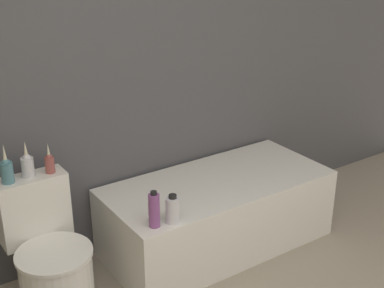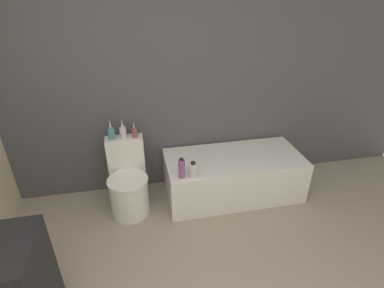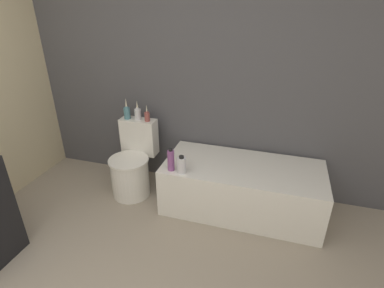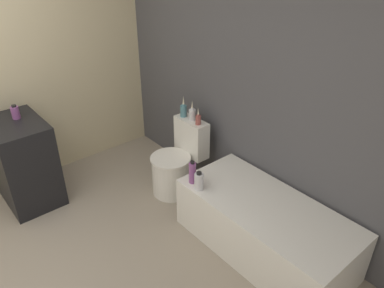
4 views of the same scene
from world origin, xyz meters
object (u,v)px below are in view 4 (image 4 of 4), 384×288
at_px(soap_bottle_glass, 15,112).
at_px(shampoo_bottle_short, 199,181).
at_px(vase_gold, 183,110).
at_px(vase_bronze, 198,119).
at_px(vase_silver, 192,113).
at_px(shampoo_bottle_tall, 192,173).
at_px(toilet, 177,165).
at_px(bathtub, 264,227).

distance_m(soap_bottle_glass, shampoo_bottle_short, 1.84).
height_order(vase_gold, vase_bronze, vase_gold).
relative_size(vase_silver, shampoo_bottle_tall, 0.95).
bearing_deg(toilet, shampoo_bottle_tall, -23.65).
bearing_deg(bathtub, shampoo_bottle_tall, -157.54).
distance_m(soap_bottle_glass, vase_bronze, 1.72).
height_order(bathtub, vase_gold, vase_gold).
bearing_deg(shampoo_bottle_tall, toilet, 156.35).
relative_size(soap_bottle_glass, vase_silver, 0.67).
relative_size(bathtub, shampoo_bottle_tall, 6.95).
bearing_deg(toilet, soap_bottle_glass, -128.13).
height_order(bathtub, soap_bottle_glass, soap_bottle_glass).
bearing_deg(shampoo_bottle_tall, vase_silver, 140.03).
xyz_separation_m(toilet, soap_bottle_glass, (-0.92, -1.17, 0.62)).
bearing_deg(vase_gold, bathtub, -7.35).
height_order(toilet, soap_bottle_glass, soap_bottle_glass).
relative_size(bathtub, vase_silver, 7.28).
height_order(soap_bottle_glass, shampoo_bottle_tall, soap_bottle_glass).
bearing_deg(bathtub, shampoo_bottle_short, -151.80).
height_order(toilet, shampoo_bottle_short, toilet).
bearing_deg(vase_bronze, vase_gold, 179.15).
bearing_deg(shampoo_bottle_tall, vase_bronze, 134.38).
xyz_separation_m(toilet, vase_bronze, (0.12, 0.19, 0.51)).
height_order(vase_silver, vase_bronze, vase_silver).
bearing_deg(bathtub, vase_silver, 171.07).
bearing_deg(toilet, vase_gold, 120.84).
distance_m(bathtub, soap_bottle_glass, 2.49).
xyz_separation_m(shampoo_bottle_tall, shampoo_bottle_short, (0.11, -0.02, -0.02)).
relative_size(vase_gold, shampoo_bottle_tall, 1.03).
bearing_deg(shampoo_bottle_tall, shampoo_bottle_short, -9.99).
bearing_deg(vase_gold, shampoo_bottle_tall, -33.43).
bearing_deg(vase_gold, vase_bronze, -0.85).
relative_size(toilet, shampoo_bottle_tall, 3.50).
bearing_deg(soap_bottle_glass, shampoo_bottle_short, 30.74).
height_order(soap_bottle_glass, vase_gold, soap_bottle_glass).
xyz_separation_m(vase_gold, vase_silver, (0.12, 0.02, -0.00)).
height_order(vase_gold, vase_silver, vase_gold).
bearing_deg(soap_bottle_glass, shampoo_bottle_tall, 33.11).
bearing_deg(shampoo_bottle_short, vase_gold, 149.45).
relative_size(soap_bottle_glass, shampoo_bottle_tall, 0.64).
bearing_deg(toilet, vase_bronze, 58.71).
bearing_deg(shampoo_bottle_short, shampoo_bottle_tall, 170.01).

